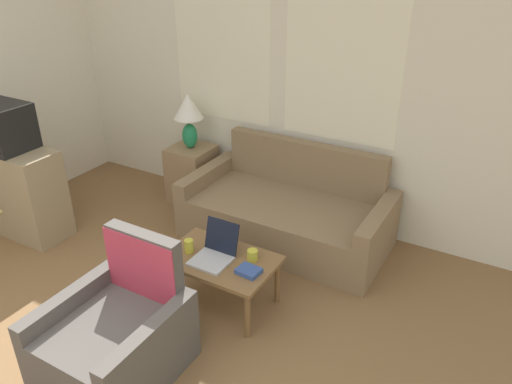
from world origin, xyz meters
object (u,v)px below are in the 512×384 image
Objects in this scene: armchair at (119,336)px; laptop at (215,252)px; coffee_table at (220,264)px; book_red at (249,271)px; television at (2,127)px; couch at (289,213)px; cup_yellow at (252,255)px; table_lamp at (188,113)px; cup_navy at (189,246)px.

laptop is at bearing 78.64° from armchair.
book_red reaches higher than coffee_table.
television is (-2.09, 0.85, 0.82)m from armchair.
couch is 2.74m from television.
television reaches higher than armchair.
couch is 21.77× the size of cup_yellow.
armchair reaches higher than laptop.
television reaches higher than book_red.
television is at bearing -176.64° from cup_yellow.
coffee_table is 2.62× the size of laptop.
cup_yellow is at bearing 3.36° from television.
cup_navy is at bearing -54.17° from table_lamp.
cup_navy reaches higher than book_red.
couch reaches higher than laptop.
cup_yellow is (1.46, -1.21, -0.54)m from table_lamp.
television is 2.13m from cup_navy.
book_red is at bearing -69.28° from cup_yellow.
television is 1.73m from table_lamp.
couch is 3.28× the size of table_lamp.
cup_navy is (-0.25, -0.05, 0.11)m from coffee_table.
cup_yellow is at bearing 17.56° from cup_navy.
coffee_table is 9.83× the size of cup_yellow.
laptop is at bearing -92.35° from couch.
coffee_table is 0.27m from cup_yellow.
book_red is at bearing -0.39° from cup_navy.
couch is at bearing 101.32° from cup_yellow.
armchair reaches higher than cup_yellow.
cup_yellow reaches higher than book_red.
cup_yellow is (0.48, 0.15, -0.01)m from cup_navy.
cup_yellow is 0.50× the size of book_red.
cup_navy is 0.54m from book_red.
television is at bearing -152.63° from couch.
table_lamp is 1.91m from coffee_table.
table_lamp is 2.12m from book_red.
cup_navy is (0.98, -1.36, -0.53)m from table_lamp.
table_lamp reaches higher than cup_navy.
cup_navy is at bearing 179.61° from book_red.
cup_navy is at bearing -169.42° from coffee_table.
cup_navy is at bearing -102.67° from couch.
armchair is at bearing -65.00° from table_lamp.
table_lamp is (1.06, 1.36, -0.08)m from television.
book_red is (0.27, -1.21, 0.18)m from couch.
table_lamp is 0.67× the size of coffee_table.
table_lamp is (-1.25, 0.16, 0.74)m from couch.
table_lamp is 1.76× the size of laptop.
couch is at bearing -7.25° from table_lamp.
laptop is at bearing -154.76° from cup_yellow.
television is 2.71× the size of book_red.
table_lamp is at bearing 115.00° from armchair.
table_lamp is at bearing 133.23° from coffee_table.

